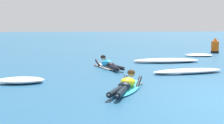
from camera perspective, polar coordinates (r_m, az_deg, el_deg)
The scene contains 8 objects.
ground_plane at distance 17.03m, azimuth 7.03°, elevation 1.04°, with size 120.00×120.00×0.00m, color #235B84.
surfer_near at distance 8.20m, azimuth 2.77°, elevation -4.42°, with size 1.46×2.53×0.54m.
surfer_far at distance 12.33m, azimuth -0.76°, elevation -0.53°, with size 1.08×2.50×0.55m.
whitewater_front at distance 11.38m, azimuth 14.09°, elevation -1.68°, with size 2.77×1.06×0.17m.
whitewater_mid_left at distance 14.46m, azimuth 10.18°, elevation 0.28°, with size 3.12×1.00×0.19m.
whitewater_mid_right at distance 9.60m, azimuth -16.80°, elevation -3.33°, with size 1.45×0.80×0.18m.
whitewater_back at distance 17.79m, azimuth 16.02°, elevation 1.27°, with size 1.58×1.14×0.13m.
channel_marker_buoy at distance 20.18m, azimuth 18.80°, elevation 2.72°, with size 0.49×0.49×0.96m.
Camera 1 is at (-4.17, -6.41, 1.76)m, focal length 48.63 mm.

